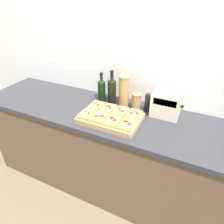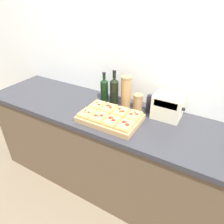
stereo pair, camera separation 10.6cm
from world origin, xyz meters
name	(u,v)px [view 2 (the right image)]	position (x,y,z in m)	size (l,w,h in m)	color
ground_plane	(98,207)	(0.00, 0.00, 0.00)	(12.00, 12.00, 0.00)	brown
wall_back	(133,65)	(0.00, 0.67, 1.25)	(6.00, 0.06, 2.50)	silver
kitchen_counter	(114,153)	(0.00, 0.32, 0.46)	(2.63, 0.67, 0.92)	brown
cutting_board	(110,118)	(0.02, 0.21, 0.94)	(0.49, 0.33, 0.04)	tan
pizza_slice_back_left	(97,105)	(-0.15, 0.29, 0.98)	(0.11, 0.15, 0.05)	tan
pizza_slice_back_midleft	(109,108)	(-0.04, 0.29, 0.98)	(0.11, 0.15, 0.05)	tan
pizza_slice_back_midright	(121,112)	(0.08, 0.29, 0.98)	(0.11, 0.15, 0.05)	tan
pizza_slice_back_right	(134,116)	(0.20, 0.29, 0.98)	(0.11, 0.15, 0.05)	tan
pizza_slice_front_left	(87,113)	(-0.15, 0.13, 0.98)	(0.11, 0.15, 0.05)	tan
pizza_slice_front_midleft	(99,117)	(-0.04, 0.13, 0.98)	(0.11, 0.15, 0.05)	tan
pizza_slice_front_midright	(112,121)	(0.08, 0.13, 0.98)	(0.11, 0.15, 0.05)	tan
pizza_slice_front_right	(125,125)	(0.20, 0.13, 0.98)	(0.11, 0.15, 0.05)	tan
olive_oil_bottle	(104,89)	(-0.21, 0.49, 1.03)	(0.07, 0.07, 0.28)	black
wine_bottle	(114,90)	(-0.10, 0.49, 1.05)	(0.08, 0.08, 0.32)	black
grain_jar_tall	(126,92)	(0.02, 0.49, 1.06)	(0.09, 0.09, 0.29)	#AD7F4C
grain_jar_short	(138,102)	(0.14, 0.49, 0.99)	(0.09, 0.09, 0.14)	#AD7F4C
pepper_mill	(149,103)	(0.24, 0.49, 1.00)	(0.05, 0.05, 0.17)	black
toaster_oven	(168,106)	(0.41, 0.49, 1.02)	(0.25, 0.19, 0.20)	beige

